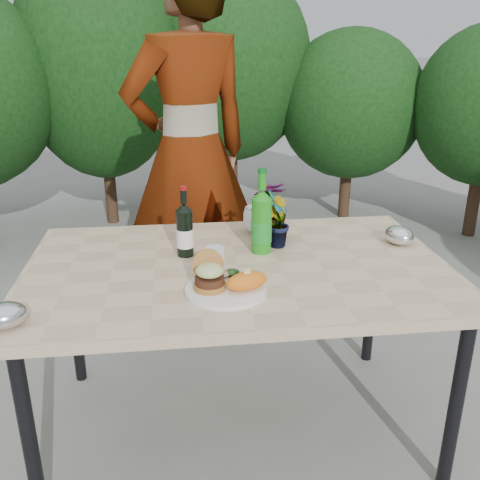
{
  "coord_description": "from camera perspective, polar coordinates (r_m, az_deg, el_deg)",
  "views": [
    {
      "loc": [
        -0.22,
        -1.86,
        1.56
      ],
      "look_at": [
        0.0,
        -0.08,
        0.88
      ],
      "focal_mm": 40.0,
      "sensor_mm": 36.0,
      "label": 1
    }
  ],
  "objects": [
    {
      "name": "shrub_hedge",
      "position": [
        3.63,
        -4.5,
        14.35
      ],
      "size": [
        6.81,
        5.15,
        2.3
      ],
      "color": "#382316",
      "rests_on": "ground"
    },
    {
      "name": "seedling_mid",
      "position": [
        2.19,
        3.85,
        1.92
      ],
      "size": [
        0.15,
        0.14,
        0.21
      ],
      "primitive_type": "imported",
      "rotation": [
        0.0,
        0.0,
        2.37
      ],
      "color": "#245B1F",
      "rests_on": "patio_table"
    },
    {
      "name": "sweet_potato",
      "position": [
        1.8,
        0.72,
        -4.4
      ],
      "size": [
        0.17,
        0.12,
        0.06
      ],
      "primitive_type": "ellipsoid",
      "rotation": [
        0.0,
        0.0,
        0.35
      ],
      "color": "orange",
      "rests_on": "dinner_plate"
    },
    {
      "name": "dinner_plate",
      "position": [
        1.82,
        -1.5,
        -5.34
      ],
      "size": [
        0.28,
        0.28,
        0.01
      ],
      "primitive_type": "cylinder",
      "color": "white",
      "rests_on": "patio_table"
    },
    {
      "name": "person",
      "position": [
        2.84,
        -5.34,
        9.16
      ],
      "size": [
        0.85,
        0.73,
        1.98
      ],
      "primitive_type": "imported",
      "rotation": [
        0.0,
        0.0,
        3.58
      ],
      "color": "#96684B",
      "rests_on": "ground"
    },
    {
      "name": "patio_table",
      "position": [
        2.06,
        -0.27,
        -4.08
      ],
      "size": [
        1.6,
        1.0,
        0.75
      ],
      "color": "#CDAF88",
      "rests_on": "ground"
    },
    {
      "name": "seedling_right",
      "position": [
        2.27,
        3.26,
        3.21
      ],
      "size": [
        0.17,
        0.17,
        0.25
      ],
      "primitive_type": "imported",
      "rotation": [
        0.0,
        0.0,
        3.41
      ],
      "color": "#20521C",
      "rests_on": "patio_table"
    },
    {
      "name": "wine_bottle",
      "position": [
        2.1,
        -5.91,
        1.0
      ],
      "size": [
        0.07,
        0.07,
        0.28
      ],
      "rotation": [
        0.0,
        0.0,
        -0.09
      ],
      "color": "black",
      "rests_on": "patio_table"
    },
    {
      "name": "sparkling_water",
      "position": [
        2.11,
        2.31,
        1.9
      ],
      "size": [
        0.08,
        0.08,
        0.34
      ],
      "rotation": [
        0.0,
        0.0,
        0.13
      ],
      "color": "#1C8518",
      "rests_on": "patio_table"
    },
    {
      "name": "burger_stack",
      "position": [
        1.81,
        -3.31,
        -3.65
      ],
      "size": [
        0.11,
        0.16,
        0.11
      ],
      "color": "#B7722D",
      "rests_on": "dinner_plate"
    },
    {
      "name": "foil_packet_left",
      "position": [
        1.74,
        -23.8,
        -7.38
      ],
      "size": [
        0.16,
        0.14,
        0.08
      ],
      "primitive_type": "ellipsoid",
      "rotation": [
        0.0,
        0.0,
        0.26
      ],
      "color": "#B4B6BB",
      "rests_on": "patio_table"
    },
    {
      "name": "plastic_cup",
      "position": [
        1.96,
        -2.7,
        -2.13
      ],
      "size": [
        0.07,
        0.07,
        0.09
      ],
      "primitive_type": "cylinder",
      "color": "silver",
      "rests_on": "patio_table"
    },
    {
      "name": "foil_packet_right",
      "position": [
        2.32,
        16.62,
        0.49
      ],
      "size": [
        0.15,
        0.16,
        0.08
      ],
      "primitive_type": "ellipsoid",
      "rotation": [
        0.0,
        0.0,
        1.98
      ],
      "color": "silver",
      "rests_on": "patio_table"
    },
    {
      "name": "blue_bowl",
      "position": [
        2.35,
        2.13,
        2.13
      ],
      "size": [
        0.19,
        0.19,
        0.11
      ],
      "primitive_type": "imported",
      "rotation": [
        0.0,
        0.0,
        -0.42
      ],
      "color": "white",
      "rests_on": "patio_table"
    },
    {
      "name": "seedling_left",
      "position": [
        2.21,
        3.84,
        2.38
      ],
      "size": [
        0.14,
        0.14,
        0.23
      ],
      "primitive_type": "imported",
      "rotation": [
        0.0,
        0.0,
        0.85
      ],
      "color": "#20511B",
      "rests_on": "patio_table"
    },
    {
      "name": "grilled_veg",
      "position": [
        1.9,
        -1.25,
        -3.53
      ],
      "size": [
        0.08,
        0.05,
        0.03
      ],
      "color": "olive",
      "rests_on": "dinner_plate"
    },
    {
      "name": "ground",
      "position": [
        2.44,
        -0.24,
        -19.01
      ],
      "size": [
        80.0,
        80.0,
        0.0
      ],
      "primitive_type": "plane",
      "color": "slate",
      "rests_on": "ground"
    }
  ]
}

